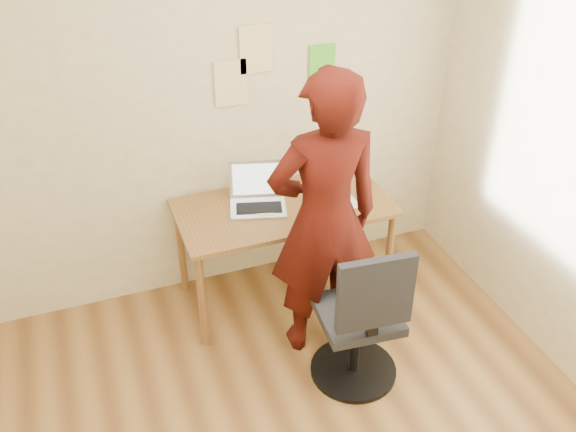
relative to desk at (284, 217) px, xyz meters
name	(u,v)px	position (x,y,z in m)	size (l,w,h in m)	color
room	(308,264)	(-0.39, -1.38, 0.70)	(3.58, 3.58, 2.78)	brown
desk	(284,217)	(0.00, 0.00, 0.00)	(1.40, 0.70, 0.74)	brown
laptop	(258,198)	(-0.16, 0.07, 0.14)	(0.43, 0.40, 0.26)	silver
paper_sheet	(338,199)	(0.37, -0.04, 0.09)	(0.21, 0.30, 0.00)	white
phone	(320,216)	(0.17, -0.21, 0.09)	(0.11, 0.14, 0.01)	black
wall_note_left	(231,83)	(-0.22, 0.36, 0.83)	(0.21, 0.00, 0.30)	#F8D794
wall_note_mid	(256,49)	(-0.05, 0.36, 1.02)	(0.21, 0.00, 0.30)	#F8D794
wall_note_right	(322,63)	(0.40, 0.36, 0.88)	(0.18, 0.00, 0.24)	#4CC12B
office_chair	(361,326)	(0.14, -0.92, -0.22)	(0.53, 0.53, 1.01)	black
person	(324,220)	(0.07, -0.51, 0.27)	(0.68, 0.44, 1.86)	#3D0D08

